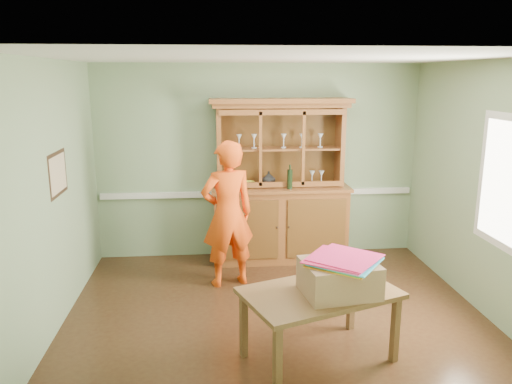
{
  "coord_description": "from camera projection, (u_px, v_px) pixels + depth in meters",
  "views": [
    {
      "loc": [
        -0.66,
        -4.89,
        2.54
      ],
      "look_at": [
        -0.18,
        0.4,
        1.29
      ],
      "focal_mm": 35.0,
      "sensor_mm": 36.0,
      "label": 1
    }
  ],
  "objects": [
    {
      "name": "wall_front",
      "position": [
        319.0,
        269.0,
        3.13
      ],
      "size": [
        4.5,
        0.0,
        4.5
      ],
      "primitive_type": "plane",
      "rotation": [
        -1.57,
        0.0,
        0.0
      ],
      "color": "gray",
      "rests_on": "floor"
    },
    {
      "name": "dining_table",
      "position": [
        320.0,
        299.0,
        4.45
      ],
      "size": [
        1.53,
        1.22,
        0.67
      ],
      "rotation": [
        0.0,
        0.0,
        0.35
      ],
      "color": "brown",
      "rests_on": "floor"
    },
    {
      "name": "wall_back",
      "position": [
        259.0,
        162.0,
        7.01
      ],
      "size": [
        4.5,
        0.0,
        4.5
      ],
      "primitive_type": "plane",
      "rotation": [
        1.57,
        0.0,
        0.0
      ],
      "color": "gray",
      "rests_on": "floor"
    },
    {
      "name": "framed_map",
      "position": [
        58.0,
        174.0,
        5.12
      ],
      "size": [
        0.03,
        0.6,
        0.46
      ],
      "color": "#2F1F13",
      "rests_on": "wall_left"
    },
    {
      "name": "wall_right",
      "position": [
        488.0,
        190.0,
        5.27
      ],
      "size": [
        0.0,
        4.0,
        4.0
      ],
      "primitive_type": "plane",
      "rotation": [
        1.57,
        0.0,
        -1.57
      ],
      "color": "gray",
      "rests_on": "floor"
    },
    {
      "name": "china_hutch",
      "position": [
        280.0,
        205.0,
        6.91
      ],
      "size": [
        1.9,
        0.63,
        2.24
      ],
      "color": "brown",
      "rests_on": "floor"
    },
    {
      "name": "cardboard_box",
      "position": [
        339.0,
        278.0,
        4.34
      ],
      "size": [
        0.69,
        0.58,
        0.29
      ],
      "primitive_type": "cube",
      "rotation": [
        0.0,
        0.0,
        0.15
      ],
      "color": "#956B4D",
      "rests_on": "dining_table"
    },
    {
      "name": "kite_stack",
      "position": [
        343.0,
        260.0,
        4.28
      ],
      "size": [
        0.72,
        0.72,
        0.05
      ],
      "rotation": [
        0.0,
        0.0,
        0.95
      ],
      "color": "orange",
      "rests_on": "cardboard_box"
    },
    {
      "name": "window_panel",
      "position": [
        504.0,
        182.0,
        4.94
      ],
      "size": [
        0.03,
        0.96,
        1.36
      ],
      "color": "silver",
      "rests_on": "wall_right"
    },
    {
      "name": "chair_rail",
      "position": [
        259.0,
        193.0,
        7.08
      ],
      "size": [
        4.41,
        0.05,
        0.08
      ],
      "primitive_type": "cube",
      "color": "silver",
      "rests_on": "wall_back"
    },
    {
      "name": "ceiling",
      "position": [
        279.0,
        58.0,
        4.76
      ],
      "size": [
        4.5,
        4.5,
        0.0
      ],
      "primitive_type": "plane",
      "rotation": [
        3.14,
        0.0,
        0.0
      ],
      "color": "white",
      "rests_on": "wall_back"
    },
    {
      "name": "person",
      "position": [
        228.0,
        214.0,
        6.02
      ],
      "size": [
        0.75,
        0.6,
        1.8
      ],
      "primitive_type": "imported",
      "rotation": [
        0.0,
        0.0,
        3.43
      ],
      "color": "#EC490E",
      "rests_on": "floor"
    },
    {
      "name": "wall_left",
      "position": [
        49.0,
        200.0,
        4.87
      ],
      "size": [
        0.0,
        4.0,
        4.0
      ],
      "primitive_type": "plane",
      "rotation": [
        1.57,
        0.0,
        1.57
      ],
      "color": "gray",
      "rests_on": "floor"
    },
    {
      "name": "floor",
      "position": [
        276.0,
        316.0,
        5.38
      ],
      "size": [
        4.5,
        4.5,
        0.0
      ],
      "primitive_type": "plane",
      "color": "#422915",
      "rests_on": "ground"
    }
  ]
}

